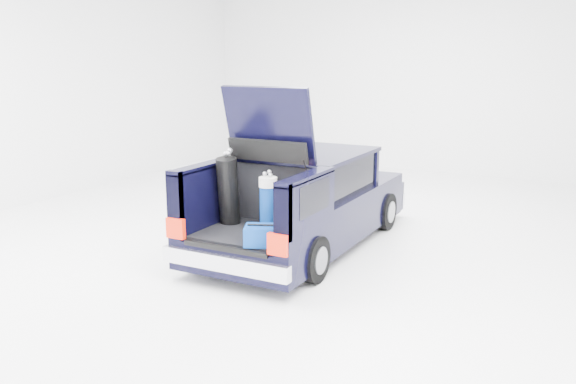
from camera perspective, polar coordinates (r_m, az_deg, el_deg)
The scene contains 6 objects.
ground at distance 9.44m, azimuth 1.42°, elevation -5.01°, with size 14.00×14.00×0.00m, color white.
car at distance 9.35m, azimuth 1.73°, elevation -0.89°, with size 1.87×4.65×2.47m.
red_suitcase at distance 7.90m, azimuth 0.68°, elevation -1.77°, with size 0.42×0.34×0.62m.
black_golf_bag at distance 8.32m, azimuth -5.60°, elevation 0.14°, with size 0.36×0.44×1.04m.
blue_golf_bag at distance 8.01m, azimuth -1.87°, elevation -1.04°, with size 0.29×0.29×0.80m.
blue_duffel at distance 7.43m, azimuth -2.13°, elevation -4.08°, with size 0.59×0.50×0.26m.
Camera 1 is at (3.98, -8.07, 2.85)m, focal length 38.00 mm.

